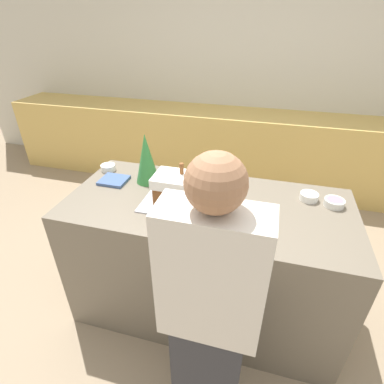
# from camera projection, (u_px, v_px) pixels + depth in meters

# --- Properties ---
(ground_plane) EXTENTS (12.00, 12.00, 0.00)m
(ground_plane) POSITION_uv_depth(u_px,v_px,m) (204.00, 303.00, 2.28)
(ground_plane) COLOR gray
(wall_back) EXTENTS (8.00, 0.05, 2.60)m
(wall_back) POSITION_uv_depth(u_px,v_px,m) (252.00, 72.00, 3.52)
(wall_back) COLOR beige
(wall_back) RESTS_ON ground_plane
(back_cabinet_block) EXTENTS (6.00, 0.60, 0.90)m
(back_cabinet_block) POSITION_uv_depth(u_px,v_px,m) (242.00, 150.00, 3.69)
(back_cabinet_block) COLOR tan
(back_cabinet_block) RESTS_ON ground_plane
(kitchen_island) EXTENTS (1.73, 0.79, 0.91)m
(kitchen_island) POSITION_uv_depth(u_px,v_px,m) (206.00, 259.00, 2.04)
(kitchen_island) COLOR #6B6051
(kitchen_island) RESTS_ON ground_plane
(baking_tray) EXTENTS (0.38, 0.27, 0.01)m
(baking_tray) POSITION_uv_depth(u_px,v_px,m) (173.00, 204.00, 1.79)
(baking_tray) COLOR #B2B2BC
(baking_tray) RESTS_ON kitchen_island
(gingerbread_house) EXTENTS (0.20, 0.19, 0.26)m
(gingerbread_house) POSITION_uv_depth(u_px,v_px,m) (172.00, 189.00, 1.73)
(gingerbread_house) COLOR brown
(gingerbread_house) RESTS_ON baking_tray
(decorative_tree) EXTENTS (0.16, 0.16, 0.34)m
(decorative_tree) POSITION_uv_depth(u_px,v_px,m) (146.00, 159.00, 1.95)
(decorative_tree) COLOR #33843D
(decorative_tree) RESTS_ON kitchen_island
(candy_bowl_near_tray_right) EXTENTS (0.11, 0.11, 0.04)m
(candy_bowl_near_tray_right) POSITION_uv_depth(u_px,v_px,m) (309.00, 196.00, 1.82)
(candy_bowl_near_tray_right) COLOR white
(candy_bowl_near_tray_right) RESTS_ON kitchen_island
(candy_bowl_beside_tree) EXTENTS (0.10, 0.10, 0.04)m
(candy_bowl_beside_tree) POSITION_uv_depth(u_px,v_px,m) (108.00, 167.00, 2.17)
(candy_bowl_beside_tree) COLOR white
(candy_bowl_beside_tree) RESTS_ON kitchen_island
(candy_bowl_behind_tray) EXTENTS (0.12, 0.12, 0.04)m
(candy_bowl_behind_tray) POSITION_uv_depth(u_px,v_px,m) (334.00, 202.00, 1.77)
(candy_bowl_behind_tray) COLOR silver
(candy_bowl_behind_tray) RESTS_ON kitchen_island
(candy_bowl_far_left) EXTENTS (0.12, 0.12, 0.05)m
(candy_bowl_far_left) POSITION_uv_depth(u_px,v_px,m) (214.00, 187.00, 1.91)
(candy_bowl_far_left) COLOR silver
(candy_bowl_far_left) RESTS_ON kitchen_island
(cookbook) EXTENTS (0.18, 0.16, 0.02)m
(cookbook) POSITION_uv_depth(u_px,v_px,m) (114.00, 180.00, 2.03)
(cookbook) COLOR #3F598C
(cookbook) RESTS_ON kitchen_island
(person) EXTENTS (0.41, 0.51, 1.55)m
(person) POSITION_uv_depth(u_px,v_px,m) (210.00, 317.00, 1.26)
(person) COLOR #333338
(person) RESTS_ON ground_plane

